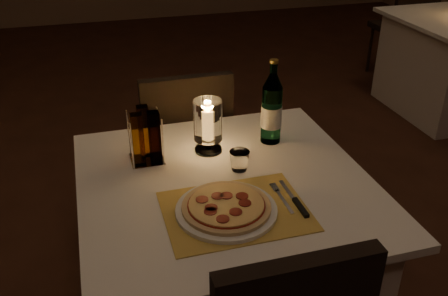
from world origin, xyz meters
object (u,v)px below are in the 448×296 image
object	(u,v)px
water_bottle	(272,110)
main_table	(225,262)
chair_far	(185,138)
plate	(226,210)
hurricane_candle	(208,122)
pizza	(226,206)
tumbler	(239,161)

from	to	relation	value
water_bottle	main_table	bearing A→B (deg)	-136.98
chair_far	plate	size ratio (longest dim) A/B	2.81
chair_far	hurricane_candle	size ratio (longest dim) A/B	4.30
chair_far	hurricane_candle	bearing A→B (deg)	-90.40
main_table	water_bottle	bearing A→B (deg)	43.02
pizza	water_bottle	size ratio (longest dim) A/B	0.83
water_bottle	hurricane_candle	size ratio (longest dim) A/B	1.61
main_table	water_bottle	size ratio (longest dim) A/B	2.97
main_table	chair_far	size ratio (longest dim) A/B	1.11
main_table	plate	bearing A→B (deg)	-105.52
plate	hurricane_candle	distance (m)	0.42
pizza	tumbler	distance (m)	0.27
chair_far	pizza	bearing A→B (deg)	-93.22
pizza	water_bottle	bearing A→B (deg)	53.88
main_table	hurricane_candle	xyz separation A→B (m)	(-0.00, 0.23, 0.49)
chair_far	tumbler	world-z (taller)	chair_far
chair_far	plate	world-z (taller)	chair_far
chair_far	pizza	xyz separation A→B (m)	(-0.05, -0.89, 0.22)
main_table	tumbler	bearing A→B (deg)	41.59
pizza	tumbler	bearing A→B (deg)	63.67
plate	pizza	size ratio (longest dim) A/B	1.14
plate	tumbler	bearing A→B (deg)	63.72
plate	tumbler	size ratio (longest dim) A/B	4.38
pizza	water_bottle	distance (m)	0.53
plate	pizza	distance (m)	0.02
water_bottle	hurricane_candle	xyz separation A→B (m)	(-0.26, -0.01, -0.01)
plate	pizza	world-z (taller)	pizza
water_bottle	plate	bearing A→B (deg)	-126.10
chair_far	water_bottle	bearing A→B (deg)	-61.93
main_table	hurricane_candle	world-z (taller)	hurricane_candle
pizza	hurricane_candle	world-z (taller)	hurricane_candle
main_table	pizza	size ratio (longest dim) A/B	3.57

